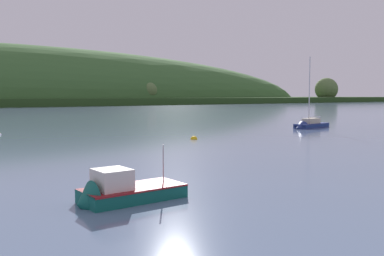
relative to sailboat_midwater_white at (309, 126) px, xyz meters
name	(u,v)px	position (x,y,z in m)	size (l,w,h in m)	color
far_shoreline_hill	(6,105)	(-17.12, 186.01, -0.17)	(512.54, 124.42, 60.45)	#27431B
sailboat_midwater_white	(309,126)	(0.00, 0.00, 0.00)	(7.58, 3.63, 11.37)	navy
fishing_boat_moored	(122,194)	(-40.25, -27.53, 0.06)	(5.34, 2.72, 3.28)	#0F564C
mooring_buoy_off_fishing_boat	(194,139)	(-22.99, -5.27, -0.28)	(0.77, 0.77, 0.85)	yellow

